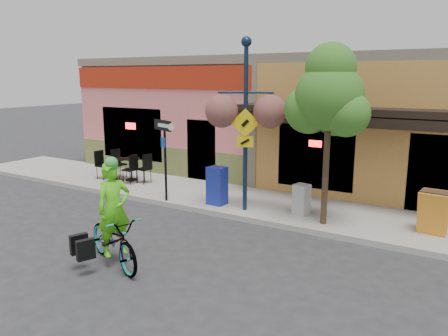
% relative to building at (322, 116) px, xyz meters
% --- Properties ---
extents(ground, '(90.00, 90.00, 0.00)m').
position_rel_building_xyz_m(ground, '(0.00, -7.50, -2.25)').
color(ground, '#2D2D30').
rests_on(ground, ground).
extents(sidewalk, '(24.00, 3.00, 0.15)m').
position_rel_building_xyz_m(sidewalk, '(0.00, -5.50, -2.17)').
color(sidewalk, '#9E9B93').
rests_on(sidewalk, ground).
extents(curb, '(24.00, 0.12, 0.15)m').
position_rel_building_xyz_m(curb, '(0.00, -6.95, -2.17)').
color(curb, '#A8A59E').
rests_on(curb, ground).
extents(building, '(18.20, 8.20, 4.50)m').
position_rel_building_xyz_m(building, '(0.00, 0.00, 0.00)').
color(building, '#E1706F').
rests_on(building, ground).
extents(bicycle, '(2.19, 1.43, 1.09)m').
position_rel_building_xyz_m(bicycle, '(-0.65, -10.74, -1.71)').
color(bicycle, maroon).
rests_on(bicycle, ground).
extents(cyclist_rider, '(0.68, 0.81, 1.91)m').
position_rel_building_xyz_m(cyclist_rider, '(-0.60, -10.74, -1.30)').
color(cyclist_rider, '#52D816').
rests_on(cyclist_rider, ground).
extents(lamp_post, '(1.60, 1.16, 4.67)m').
position_rel_building_xyz_m(lamp_post, '(0.05, -6.46, 0.24)').
color(lamp_post, '#122339').
rests_on(lamp_post, sidewalk).
extents(one_way_sign, '(0.94, 0.51, 2.41)m').
position_rel_building_xyz_m(one_way_sign, '(-2.41, -6.85, -0.89)').
color(one_way_sign, black).
rests_on(one_way_sign, sidewalk).
extents(cafe_set_left, '(1.74, 0.88, 1.04)m').
position_rel_building_xyz_m(cafe_set_left, '(-5.46, -5.83, -1.58)').
color(cafe_set_left, black).
rests_on(cafe_set_left, sidewalk).
extents(cafe_set_right, '(1.84, 1.07, 1.05)m').
position_rel_building_xyz_m(cafe_set_right, '(-5.10, -5.45, -1.57)').
color(cafe_set_right, black).
rests_on(cafe_set_right, sidewalk).
extents(newspaper_box_blue, '(0.51, 0.46, 1.10)m').
position_rel_building_xyz_m(newspaper_box_blue, '(-0.90, -6.38, -1.55)').
color(newspaper_box_blue, '#1A2AA0').
rests_on(newspaper_box_blue, sidewalk).
extents(newspaper_box_grey, '(0.45, 0.42, 0.82)m').
position_rel_building_xyz_m(newspaper_box_grey, '(1.54, -6.01, -1.69)').
color(newspaper_box_grey, '#B4B4B4').
rests_on(newspaper_box_grey, sidewalk).
extents(street_tree, '(2.02, 2.02, 4.50)m').
position_rel_building_xyz_m(street_tree, '(2.31, -6.45, 0.15)').
color(street_tree, '#3D7A26').
rests_on(street_tree, sidewalk).
extents(sandwich_board, '(0.66, 0.51, 1.04)m').
position_rel_building_xyz_m(sandwich_board, '(4.72, -6.03, -1.58)').
color(sandwich_board, orange).
rests_on(sandwich_board, sidewalk).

